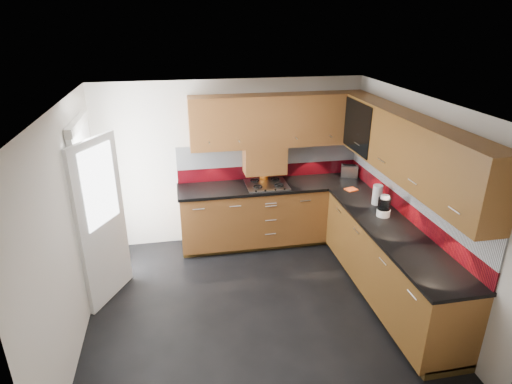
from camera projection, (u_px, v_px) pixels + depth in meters
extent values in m
cube|color=black|center=(255.00, 307.00, 5.08)|extent=(4.00, 3.80, 0.02)
cube|color=white|center=(255.00, 99.00, 4.13)|extent=(4.00, 3.80, 0.10)
cube|color=beige|center=(232.00, 162.00, 6.28)|extent=(4.00, 0.08, 2.64)
cube|color=beige|center=(304.00, 329.00, 2.94)|extent=(4.00, 0.08, 2.64)
cube|color=beige|center=(65.00, 231.00, 4.28)|extent=(0.08, 3.80, 2.64)
cube|color=beige|center=(419.00, 202.00, 4.95)|extent=(0.08, 3.80, 2.64)
cube|color=brown|center=(273.00, 213.00, 6.35)|extent=(2.70, 0.60, 0.95)
cube|color=brown|center=(389.00, 263.00, 5.08)|extent=(0.60, 2.60, 0.95)
cube|color=#433013|center=(272.00, 237.00, 6.54)|extent=(2.70, 0.54, 0.10)
cube|color=#433013|center=(387.00, 292.00, 5.25)|extent=(0.54, 2.60, 0.10)
cube|color=black|center=(273.00, 186.00, 6.16)|extent=(2.72, 0.62, 0.04)
cube|color=black|center=(393.00, 231.00, 4.89)|extent=(0.62, 2.60, 0.04)
cube|color=maroon|center=(269.00, 171.00, 6.39)|extent=(2.70, 0.02, 0.20)
cube|color=silver|center=(269.00, 154.00, 6.29)|extent=(2.70, 0.02, 0.34)
cube|color=maroon|center=(405.00, 208.00, 5.18)|extent=(0.02, 3.20, 0.20)
cube|color=silver|center=(408.00, 187.00, 5.08)|extent=(0.02, 3.20, 0.34)
cube|color=brown|center=(279.00, 120.00, 5.96)|extent=(2.50, 0.33, 0.72)
cube|color=brown|center=(409.00, 149.00, 4.70)|extent=(0.33, 2.87, 0.72)
cube|color=silver|center=(271.00, 139.00, 5.85)|extent=(1.80, 0.01, 0.16)
cube|color=silver|center=(393.00, 169.00, 4.72)|extent=(0.01, 2.00, 0.16)
cube|color=brown|center=(265.00, 159.00, 6.14)|extent=(0.60, 0.33, 0.40)
cube|color=black|center=(357.00, 127.00, 5.61)|extent=(0.01, 0.80, 0.66)
cube|color=#FFD18C|center=(378.00, 126.00, 5.66)|extent=(0.01, 0.76, 0.64)
cube|color=black|center=(369.00, 125.00, 5.63)|extent=(0.29, 0.76, 0.01)
cylinder|color=black|center=(378.00, 122.00, 5.36)|extent=(0.07, 0.07, 0.16)
cylinder|color=black|center=(373.00, 119.00, 5.50)|extent=(0.07, 0.07, 0.16)
cylinder|color=white|center=(368.00, 117.00, 5.63)|extent=(0.07, 0.07, 0.16)
cylinder|color=black|center=(364.00, 114.00, 5.77)|extent=(0.07, 0.07, 0.16)
cube|color=white|center=(90.00, 210.00, 5.17)|extent=(0.06, 0.95, 2.04)
cube|color=white|center=(102.00, 223.00, 4.90)|extent=(0.42, 0.73, 1.98)
cube|color=white|center=(99.00, 186.00, 4.73)|extent=(0.28, 0.50, 0.90)
cube|color=silver|center=(267.00, 184.00, 6.13)|extent=(0.59, 0.51, 0.02)
torus|color=black|center=(258.00, 187.00, 5.98)|extent=(0.13, 0.13, 0.02)
torus|color=black|center=(279.00, 185.00, 6.03)|extent=(0.13, 0.13, 0.02)
torus|color=black|center=(255.00, 181.00, 6.20)|extent=(0.13, 0.13, 0.02)
torus|color=black|center=(275.00, 179.00, 6.25)|extent=(0.13, 0.13, 0.02)
cube|color=black|center=(270.00, 190.00, 5.90)|extent=(0.45, 0.04, 0.02)
cylinder|color=orange|center=(264.00, 175.00, 6.29)|extent=(0.12, 0.12, 0.15)
cylinder|color=olive|center=(263.00, 162.00, 6.23)|extent=(0.06, 0.02, 0.31)
cylinder|color=olive|center=(264.00, 163.00, 6.24)|extent=(0.06, 0.02, 0.29)
cylinder|color=olive|center=(263.00, 162.00, 6.23)|extent=(0.06, 0.04, 0.33)
cylinder|color=olive|center=(265.00, 164.00, 6.24)|extent=(0.05, 0.04, 0.27)
cylinder|color=olive|center=(263.00, 163.00, 6.22)|extent=(0.03, 0.05, 0.30)
cube|color=silver|center=(349.00, 171.00, 6.43)|extent=(0.28, 0.23, 0.17)
cube|color=black|center=(350.00, 165.00, 6.39)|extent=(0.18, 0.09, 0.01)
cube|color=black|center=(349.00, 165.00, 6.43)|extent=(0.18, 0.09, 0.01)
cylinder|color=white|center=(383.00, 213.00, 5.18)|extent=(0.16, 0.16, 0.09)
cylinder|color=black|center=(384.00, 204.00, 5.13)|extent=(0.15, 0.15, 0.14)
cylinder|color=white|center=(385.00, 197.00, 5.10)|extent=(0.11, 0.11, 0.04)
cylinder|color=white|center=(377.00, 195.00, 5.47)|extent=(0.16, 0.16, 0.26)
cube|color=#E04D18|center=(351.00, 189.00, 5.96)|extent=(0.18, 0.17, 0.02)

